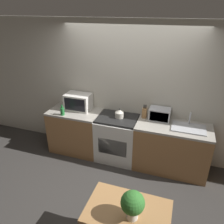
# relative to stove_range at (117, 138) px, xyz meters

# --- Properties ---
(ground_plane) EXTENTS (16.00, 16.00, 0.00)m
(ground_plane) POSITION_rel_stove_range_xyz_m (0.14, -0.71, -0.45)
(ground_plane) COLOR #33302D
(wall_back) EXTENTS (10.00, 0.06, 2.60)m
(wall_back) POSITION_rel_stove_range_xyz_m (0.14, 0.34, 0.85)
(wall_back) COLOR beige
(wall_back) RESTS_ON ground_plane
(counter_left_run) EXTENTS (1.02, 0.62, 0.90)m
(counter_left_run) POSITION_rel_stove_range_xyz_m (-0.89, 0.00, 0.00)
(counter_left_run) COLOR olive
(counter_left_run) RESTS_ON ground_plane
(counter_right_run) EXTENTS (1.29, 0.62, 0.90)m
(counter_right_run) POSITION_rel_stove_range_xyz_m (1.03, 0.00, 0.00)
(counter_right_run) COLOR olive
(counter_right_run) RESTS_ON ground_plane
(stove_range) EXTENTS (0.76, 0.62, 0.90)m
(stove_range) POSITION_rel_stove_range_xyz_m (0.00, 0.00, 0.00)
(stove_range) COLOR silver
(stove_range) RESTS_ON ground_plane
(kettle) EXTENTS (0.16, 0.16, 0.18)m
(kettle) POSITION_rel_stove_range_xyz_m (0.03, 0.03, 0.53)
(kettle) COLOR beige
(kettle) RESTS_ON stove_range
(microwave) EXTENTS (0.50, 0.34, 0.31)m
(microwave) POSITION_rel_stove_range_xyz_m (-0.85, 0.12, 0.61)
(microwave) COLOR silver
(microwave) RESTS_ON counter_left_run
(bottle) EXTENTS (0.08, 0.08, 0.21)m
(bottle) POSITION_rel_stove_range_xyz_m (-1.02, -0.23, 0.53)
(bottle) COLOR #1E662D
(bottle) RESTS_ON counter_left_run
(knife_block) EXTENTS (0.08, 0.09, 0.26)m
(knife_block) POSITION_rel_stove_range_xyz_m (0.47, 0.16, 0.55)
(knife_block) COLOR #9E7042
(knife_block) RESTS_ON counter_right_run
(toaster_oven) EXTENTS (0.37, 0.24, 0.22)m
(toaster_oven) POSITION_rel_stove_range_xyz_m (0.75, 0.17, 0.56)
(toaster_oven) COLOR #ADAFB5
(toaster_oven) RESTS_ON counter_right_run
(sink_basin) EXTENTS (0.56, 0.37, 0.24)m
(sink_basin) POSITION_rel_stove_range_xyz_m (1.26, 0.01, 0.47)
(sink_basin) COLOR #ADAFB5
(sink_basin) RESTS_ON counter_right_run
(dining_table) EXTENTS (0.94, 0.60, 0.72)m
(dining_table) POSITION_rel_stove_range_xyz_m (0.68, -1.77, 0.17)
(dining_table) COLOR #9E7042
(dining_table) RESTS_ON ground_plane
(potted_plant) EXTENTS (0.26, 0.26, 0.35)m
(potted_plant) POSITION_rel_stove_range_xyz_m (0.74, -1.85, 0.48)
(potted_plant) COLOR beige
(potted_plant) RESTS_ON dining_table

